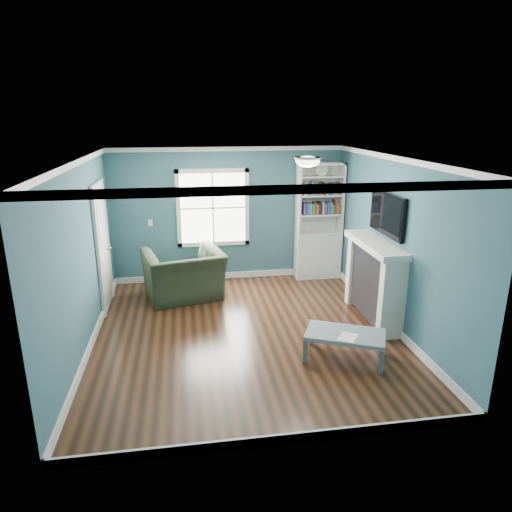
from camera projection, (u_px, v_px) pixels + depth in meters
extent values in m
plane|color=black|center=(246.00, 333.00, 6.91)|extent=(5.00, 5.00, 0.00)
plane|color=#305967|center=(229.00, 215.00, 8.89)|extent=(4.50, 0.00, 4.50)
plane|color=#305967|center=(282.00, 327.00, 4.17)|extent=(4.50, 0.00, 4.50)
plane|color=#305967|center=(82.00, 258.00, 6.20)|extent=(0.00, 5.00, 5.00)
plane|color=#305967|center=(394.00, 244.00, 6.87)|extent=(0.00, 5.00, 5.00)
plane|color=white|center=(245.00, 159.00, 6.15)|extent=(5.00, 5.00, 0.00)
cube|color=white|center=(230.00, 275.00, 9.24)|extent=(4.50, 0.03, 0.12)
cube|color=white|center=(280.00, 439.00, 4.55)|extent=(4.50, 0.03, 0.12)
cube|color=white|center=(93.00, 340.00, 6.56)|extent=(0.03, 5.00, 0.12)
cube|color=white|center=(386.00, 319.00, 7.23)|extent=(0.03, 5.00, 0.12)
cube|color=white|center=(227.00, 149.00, 8.50)|extent=(4.50, 0.04, 0.08)
cube|color=white|center=(285.00, 190.00, 3.82)|extent=(4.50, 0.04, 0.08)
cube|color=white|center=(72.00, 164.00, 5.83)|extent=(0.04, 5.00, 0.08)
cube|color=white|center=(400.00, 159.00, 6.49)|extent=(0.04, 5.00, 0.08)
cube|color=white|center=(213.00, 208.00, 8.80)|extent=(1.24, 0.01, 1.34)
cube|color=white|center=(178.00, 209.00, 8.68)|extent=(0.08, 0.06, 1.50)
cube|color=white|center=(247.00, 207.00, 8.88)|extent=(0.08, 0.06, 1.50)
cube|color=white|center=(214.00, 244.00, 8.99)|extent=(1.40, 0.06, 0.08)
cube|color=white|center=(212.00, 171.00, 8.57)|extent=(1.40, 0.06, 0.08)
cube|color=white|center=(213.00, 208.00, 8.78)|extent=(1.24, 0.03, 0.03)
cube|color=white|center=(213.00, 208.00, 8.78)|extent=(0.03, 0.03, 1.34)
cube|color=silver|center=(317.00, 255.00, 9.21)|extent=(0.90, 0.35, 0.90)
cube|color=silver|center=(298.00, 200.00, 8.81)|extent=(0.04, 0.35, 1.40)
cube|color=silver|center=(341.00, 198.00, 8.94)|extent=(0.04, 0.35, 1.40)
cube|color=silver|center=(317.00, 198.00, 9.03)|extent=(0.90, 0.02, 1.40)
cube|color=silver|center=(321.00, 164.00, 8.67)|extent=(0.90, 0.35, 0.04)
cube|color=silver|center=(318.00, 233.00, 9.07)|extent=(0.84, 0.33, 0.03)
cube|color=silver|center=(319.00, 214.00, 8.96)|extent=(0.84, 0.33, 0.03)
cube|color=silver|center=(320.00, 195.00, 8.85)|extent=(0.84, 0.33, 0.03)
cube|color=silver|center=(321.00, 176.00, 8.74)|extent=(0.84, 0.33, 0.03)
cube|color=#593366|center=(320.00, 208.00, 8.90)|extent=(0.70, 0.25, 0.22)
cube|color=#264C8C|center=(321.00, 189.00, 8.79)|extent=(0.70, 0.25, 0.22)
cylinder|color=beige|center=(322.00, 169.00, 8.65)|extent=(0.26, 0.06, 0.26)
cube|color=black|center=(375.00, 284.00, 7.24)|extent=(0.30, 1.20, 1.10)
cube|color=black|center=(372.00, 295.00, 7.29)|extent=(0.22, 0.65, 0.70)
cube|color=silver|center=(392.00, 300.00, 6.60)|extent=(0.36, 0.16, 1.20)
cube|color=silver|center=(358.00, 270.00, 7.87)|extent=(0.36, 0.16, 1.20)
cube|color=silver|center=(375.00, 244.00, 7.04)|extent=(0.44, 1.58, 0.10)
cube|color=black|center=(387.00, 214.00, 6.92)|extent=(0.06, 1.10, 0.65)
cube|color=silver|center=(103.00, 249.00, 7.60)|extent=(0.04, 0.80, 2.05)
cube|color=white|center=(99.00, 257.00, 7.18)|extent=(0.05, 0.08, 2.13)
cube|color=white|center=(107.00, 242.00, 8.03)|extent=(0.05, 0.08, 2.13)
cube|color=white|center=(97.00, 185.00, 7.29)|extent=(0.05, 0.98, 0.08)
sphere|color=#BF8C3F|center=(109.00, 248.00, 7.92)|extent=(0.07, 0.07, 0.07)
ellipsoid|color=white|center=(308.00, 161.00, 6.39)|extent=(0.34, 0.34, 0.15)
cylinder|color=white|center=(308.00, 158.00, 6.38)|extent=(0.38, 0.38, 0.03)
cube|color=white|center=(150.00, 223.00, 8.68)|extent=(0.08, 0.01, 0.12)
imported|color=black|center=(183.00, 267.00, 8.12)|extent=(1.49, 1.15, 1.16)
cube|color=#4C555C|center=(305.00, 351.00, 6.05)|extent=(0.08, 0.08, 0.32)
cube|color=#4C555C|center=(382.00, 362.00, 5.79)|extent=(0.08, 0.08, 0.32)
cube|color=#4C555C|center=(312.00, 334.00, 6.52)|extent=(0.08, 0.08, 0.32)
cube|color=#4C555C|center=(382.00, 343.00, 6.26)|extent=(0.08, 0.08, 0.32)
cube|color=slate|center=(345.00, 335.00, 6.10)|extent=(1.18, 0.95, 0.06)
cube|color=white|center=(348.00, 337.00, 5.96)|extent=(0.33, 0.34, 0.00)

